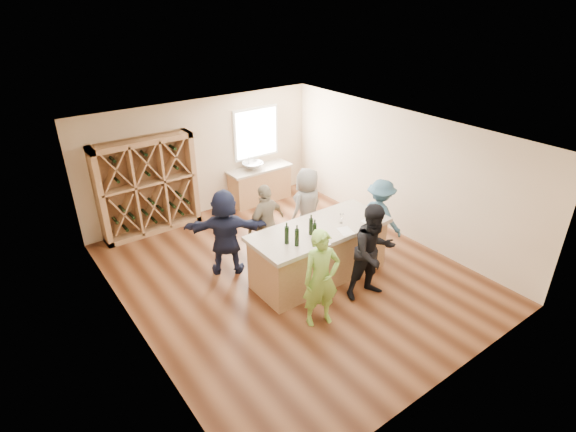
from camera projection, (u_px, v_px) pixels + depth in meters
floor at (290, 275)px, 8.91m from camera, size 6.00×7.00×0.10m
ceiling at (290, 133)px, 7.59m from camera, size 6.00×7.00×0.10m
wall_back at (202, 157)px, 10.79m from camera, size 6.00×0.10×2.80m
wall_front at (456, 308)px, 5.70m from camera, size 6.00×0.10×2.80m
wall_left at (125, 263)px, 6.64m from camera, size 0.10×7.00×2.80m
wall_right at (401, 173)px, 9.86m from camera, size 0.10×7.00×2.80m
window_frame at (256, 133)px, 11.37m from camera, size 1.30×0.06×1.30m
window_pane at (257, 133)px, 11.34m from camera, size 1.18×0.01×1.18m
wine_rack at (148, 187)px, 9.94m from camera, size 2.20×0.45×2.20m
back_counter_base at (260, 185)px, 11.72m from camera, size 1.60×0.58×0.86m
back_counter_top at (259, 169)px, 11.51m from camera, size 1.70×0.62×0.06m
sink at (253, 166)px, 11.35m from camera, size 0.54×0.54×0.19m
faucet at (249, 162)px, 11.46m from camera, size 0.02×0.02×0.30m
tasting_counter_base at (319, 254)px, 8.56m from camera, size 2.60×1.00×1.00m
tasting_counter_top at (320, 229)px, 8.32m from camera, size 2.72×1.12×0.08m
wine_bottle_a at (287, 235)px, 7.71m from camera, size 0.11×0.11×0.32m
wine_bottle_b at (297, 238)px, 7.64m from camera, size 0.08×0.08×0.32m
wine_bottle_d at (315, 231)px, 7.86m from camera, size 0.09×0.09×0.29m
wine_bottle_e at (311, 227)px, 8.00m from camera, size 0.10×0.10×0.31m
wine_glass_a at (322, 239)px, 7.73m from camera, size 0.07×0.07×0.18m
wine_glass_c at (366, 221)px, 8.32m from camera, size 0.08×0.08×0.20m
wine_glass_d at (342, 218)px, 8.41m from camera, size 0.08×0.08×0.20m
wine_glass_e at (367, 214)px, 8.58m from camera, size 0.10×0.10×0.20m
tasting_menu_a at (321, 243)px, 7.80m from camera, size 0.22×0.29×0.00m
tasting_menu_b at (346, 231)px, 8.17m from camera, size 0.32×0.38×0.00m
tasting_menu_c at (370, 222)px, 8.49m from camera, size 0.25×0.32×0.00m
person_near_left at (321, 279)px, 7.21m from camera, size 0.74×0.63×1.73m
person_near_right at (373, 252)px, 7.86m from camera, size 0.95×0.64×1.81m
person_server at (380, 216)px, 9.31m from camera, size 0.60×1.09×1.61m
person_far_mid at (266, 223)px, 8.96m from camera, size 1.06×0.70×1.67m
person_far_right at (307, 207)px, 9.57m from camera, size 0.93×0.69×1.72m
person_far_left at (225, 232)px, 8.57m from camera, size 1.68×1.33×1.74m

